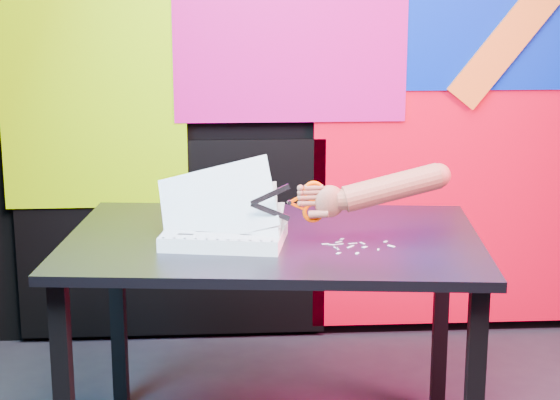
{
  "coord_description": "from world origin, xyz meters",
  "views": [
    {
      "loc": [
        -0.54,
        -2.35,
        1.53
      ],
      "look_at": [
        -0.36,
        0.4,
        0.87
      ],
      "focal_mm": 60.0,
      "sensor_mm": 36.0,
      "label": 1
    }
  ],
  "objects": [
    {
      "name": "room",
      "position": [
        0.0,
        0.0,
        1.35
      ],
      "size": [
        3.01,
        3.01,
        2.71
      ],
      "color": "#22212A",
      "rests_on": "ground"
    },
    {
      "name": "backdrop",
      "position": [
        0.06,
        1.46,
        0.96
      ],
      "size": [
        2.88,
        0.05,
        2.08
      ],
      "color": "#EC001F",
      "rests_on": "ground"
    },
    {
      "name": "hand_forearm",
      "position": [
        -0.06,
        0.33,
        0.91
      ],
      "size": [
        0.45,
        0.1,
        0.16
      ],
      "rotation": [
        0.0,
        0.0,
        0.06
      ],
      "color": "#AC503A",
      "rests_on": "work_table"
    },
    {
      "name": "paper_clippings",
      "position": [
        -0.15,
        0.3,
        0.75
      ],
      "size": [
        0.22,
        0.17,
        0.0
      ],
      "color": "silver",
      "rests_on": "work_table"
    },
    {
      "name": "scissors",
      "position": [
        -0.28,
        0.32,
        0.88
      ],
      "size": [
        0.22,
        0.02,
        0.13
      ],
      "rotation": [
        0.0,
        0.0,
        0.06
      ],
      "color": "#B2B3B6",
      "rests_on": "printout_stack"
    },
    {
      "name": "work_table",
      "position": [
        -0.38,
        0.42,
        0.67
      ],
      "size": [
        1.35,
        0.98,
        0.75
      ],
      "rotation": [
        0.0,
        0.0,
        -0.11
      ],
      "color": "black",
      "rests_on": "ground"
    },
    {
      "name": "printout_stack",
      "position": [
        -0.53,
        0.36,
        0.78
      ],
      "size": [
        0.4,
        0.32,
        0.27
      ],
      "rotation": [
        0.0,
        0.0,
        -0.18
      ],
      "color": "white",
      "rests_on": "work_table"
    }
  ]
}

